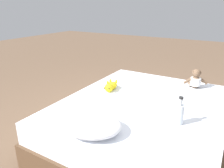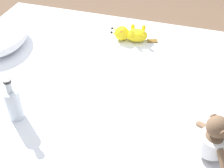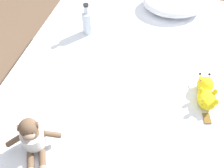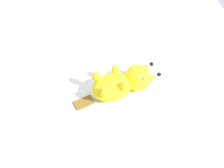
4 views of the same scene
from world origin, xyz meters
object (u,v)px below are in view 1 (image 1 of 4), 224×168
at_px(bed, 143,123).
at_px(plush_yellow_creature, 111,86).
at_px(glass_bottle, 179,114).
at_px(plush_monkey, 195,80).
at_px(pillow, 91,124).

distance_m(bed, plush_yellow_creature, 0.56).
bearing_deg(glass_bottle, plush_monkey, -87.08).
relative_size(bed, pillow, 3.44).
bearing_deg(plush_monkey, bed, 62.74).
bearing_deg(pillow, glass_bottle, -140.27).
height_order(plush_monkey, plush_yellow_creature, plush_monkey).
bearing_deg(plush_yellow_creature, bed, 165.56).
relative_size(plush_monkey, plush_yellow_creature, 0.81).
xyz_separation_m(pillow, glass_bottle, (-0.56, -0.47, 0.03)).
relative_size(bed, plush_monkey, 7.22).
bearing_deg(bed, glass_bottle, 148.99).
bearing_deg(pillow, plush_monkey, -109.84).
relative_size(bed, plush_yellow_creature, 5.85).
height_order(pillow, plush_monkey, plush_monkey).
distance_m(pillow, plush_yellow_creature, 0.89).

